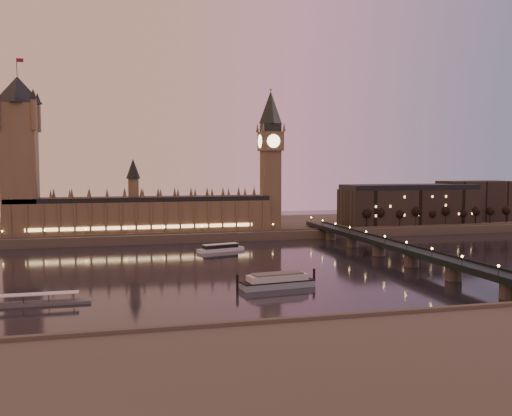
% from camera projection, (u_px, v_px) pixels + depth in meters
% --- Properties ---
extents(ground, '(700.00, 700.00, 0.00)m').
position_uv_depth(ground, '(234.00, 268.00, 296.66)').
color(ground, black).
rests_on(ground, ground).
extents(far_embankment, '(560.00, 130.00, 6.00)m').
position_uv_depth(far_embankment, '(227.00, 227.00, 463.26)').
color(far_embankment, '#423D35').
rests_on(far_embankment, ground).
extents(palace_of_westminster, '(180.00, 26.62, 52.00)m').
position_uv_depth(palace_of_westminster, '(142.00, 210.00, 402.03)').
color(palace_of_westminster, brown).
rests_on(palace_of_westminster, ground).
extents(victoria_tower, '(31.68, 31.68, 118.00)m').
position_uv_depth(victoria_tower, '(19.00, 147.00, 379.03)').
color(victoria_tower, brown).
rests_on(victoria_tower, ground).
extents(big_ben, '(17.68, 17.68, 104.00)m').
position_uv_depth(big_ben, '(271.00, 151.00, 422.13)').
color(big_ben, brown).
rests_on(big_ben, ground).
extents(westminster_bridge, '(13.20, 260.00, 15.30)m').
position_uv_depth(westminster_bridge, '(394.00, 251.00, 318.87)').
color(westminster_bridge, black).
rests_on(westminster_bridge, ground).
extents(city_block, '(155.00, 45.00, 34.00)m').
position_uv_depth(city_block, '(432.00, 203.00, 469.66)').
color(city_block, black).
rests_on(city_block, ground).
extents(bare_tree_0, '(6.63, 6.63, 13.48)m').
position_uv_depth(bare_tree_0, '(366.00, 215.00, 431.86)').
color(bare_tree_0, black).
rests_on(bare_tree_0, ground).
extents(bare_tree_1, '(6.63, 6.63, 13.48)m').
position_uv_depth(bare_tree_1, '(383.00, 214.00, 435.29)').
color(bare_tree_1, black).
rests_on(bare_tree_1, ground).
extents(bare_tree_2, '(6.63, 6.63, 13.48)m').
position_uv_depth(bare_tree_2, '(399.00, 214.00, 438.72)').
color(bare_tree_2, black).
rests_on(bare_tree_2, ground).
extents(bare_tree_3, '(6.63, 6.63, 13.48)m').
position_uv_depth(bare_tree_3, '(415.00, 213.00, 442.15)').
color(bare_tree_3, black).
rests_on(bare_tree_3, ground).
extents(bare_tree_4, '(6.63, 6.63, 13.48)m').
position_uv_depth(bare_tree_4, '(431.00, 213.00, 445.58)').
color(bare_tree_4, black).
rests_on(bare_tree_4, ground).
extents(bare_tree_5, '(6.63, 6.63, 13.48)m').
position_uv_depth(bare_tree_5, '(447.00, 213.00, 449.01)').
color(bare_tree_5, black).
rests_on(bare_tree_5, ground).
extents(bare_tree_6, '(6.63, 6.63, 13.48)m').
position_uv_depth(bare_tree_6, '(462.00, 212.00, 452.44)').
color(bare_tree_6, black).
rests_on(bare_tree_6, ground).
extents(bare_tree_7, '(6.63, 6.63, 13.48)m').
position_uv_depth(bare_tree_7, '(478.00, 212.00, 455.86)').
color(bare_tree_7, black).
rests_on(bare_tree_7, ground).
extents(bare_tree_8, '(6.63, 6.63, 13.48)m').
position_uv_depth(bare_tree_8, '(493.00, 212.00, 459.29)').
color(bare_tree_8, black).
rests_on(bare_tree_8, ground).
extents(bare_tree_9, '(6.63, 6.63, 13.48)m').
position_uv_depth(bare_tree_9, '(507.00, 211.00, 462.72)').
color(bare_tree_9, black).
rests_on(bare_tree_9, ground).
extents(cruise_boat_a, '(30.56, 14.36, 4.79)m').
position_uv_depth(cruise_boat_a, '(221.00, 248.00, 352.96)').
color(cruise_boat_a, silver).
rests_on(cruise_boat_a, ground).
extents(moored_barge, '(37.44, 13.12, 6.91)m').
position_uv_depth(moored_barge, '(277.00, 281.00, 248.33)').
color(moored_barge, '#869BAB').
rests_on(moored_barge, ground).
extents(pontoon_pier, '(38.56, 6.43, 10.28)m').
position_uv_depth(pontoon_pier, '(38.00, 302.00, 217.72)').
color(pontoon_pier, '#595B5E').
rests_on(pontoon_pier, ground).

